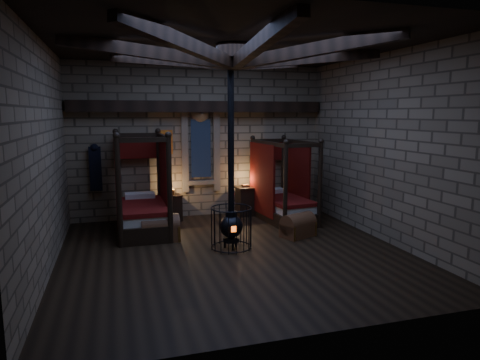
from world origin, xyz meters
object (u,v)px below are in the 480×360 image
object	(u,v)px
bed_left	(142,208)
trunk_right	(298,226)
bed_right	(282,201)
trunk_left	(160,229)
stove	(231,222)

from	to	relation	value
bed_left	trunk_right	bearing A→B (deg)	-23.61
trunk_right	bed_right	bearing A→B (deg)	58.93
bed_right	trunk_right	world-z (taller)	bed_right
trunk_left	bed_left	bearing A→B (deg)	109.07
bed_right	trunk_left	distance (m)	3.54
bed_left	trunk_right	xyz separation A→B (m)	(3.48, -1.51, -0.33)
bed_right	stove	xyz separation A→B (m)	(-1.98, -2.00, 0.04)
trunk_left	stove	world-z (taller)	stove
bed_left	bed_right	size ratio (longest dim) A/B	1.10
bed_left	stove	xyz separation A→B (m)	(1.74, -1.92, -0.01)
trunk_right	stove	distance (m)	1.82
trunk_right	stove	bearing A→B (deg)	170.89
trunk_left	trunk_right	xyz separation A→B (m)	(3.15, -0.58, -0.02)
stove	trunk_left	bearing A→B (deg)	145.39
bed_right	stove	size ratio (longest dim) A/B	0.53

